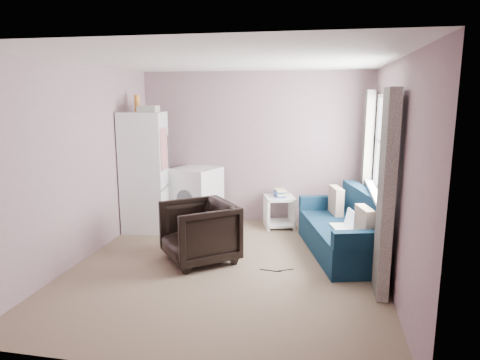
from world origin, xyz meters
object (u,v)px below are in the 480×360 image
(washing_machine, at_px, (197,194))
(sofa, at_px, (348,232))
(armchair, at_px, (199,229))
(fridge, at_px, (145,171))
(side_table, at_px, (279,209))

(washing_machine, xyz_separation_m, sofa, (2.42, -1.01, -0.18))
(sofa, bearing_deg, armchair, -176.88)
(fridge, bearing_deg, armchair, -51.62)
(armchair, bearing_deg, side_table, 114.63)
(armchair, height_order, side_table, armchair)
(armchair, distance_m, washing_machine, 1.73)
(fridge, relative_size, washing_machine, 2.27)
(washing_machine, xyz_separation_m, side_table, (1.38, 0.02, -0.19))
(armchair, height_order, fridge, fridge)
(sofa, bearing_deg, washing_machine, 141.95)
(armchair, relative_size, fridge, 0.40)
(armchair, height_order, washing_machine, washing_machine)
(armchair, relative_size, washing_machine, 0.92)
(fridge, relative_size, side_table, 3.37)
(side_table, bearing_deg, sofa, -44.83)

